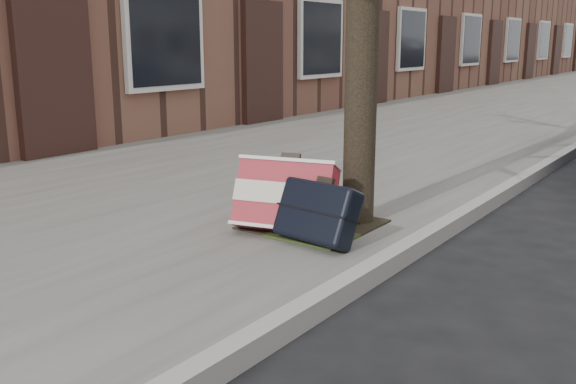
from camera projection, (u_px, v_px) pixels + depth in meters
The scene contains 4 objects.
near_sidewalk at pixel (548, 96), 16.67m from camera, with size 5.00×70.00×0.12m, color slate.
dirt_patch at pixel (313, 224), 4.73m from camera, with size 0.85×0.85×0.01m, color black.
suitcase_red at pixel (286, 196), 4.49m from camera, with size 0.69×0.19×0.50m, color maroon.
suitcase_navy at pixel (317, 212), 4.25m from camera, with size 0.57×0.18×0.40m, color black.
Camera 1 is at (0.48, -2.63, 1.44)m, focal length 40.00 mm.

